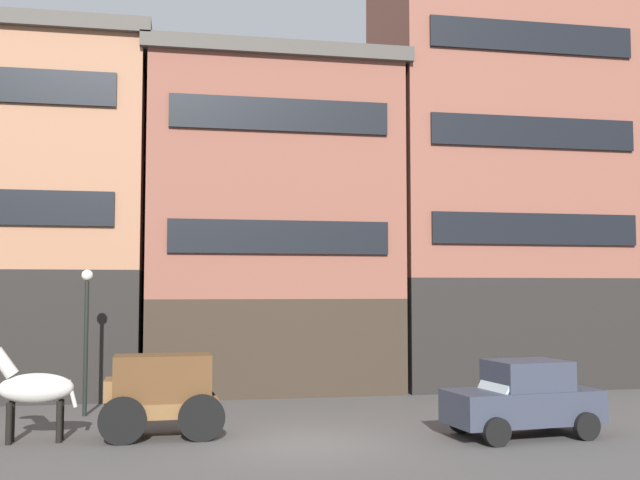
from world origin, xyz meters
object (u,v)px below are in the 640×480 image
streetlamp_curbside (86,321)px  sedan_dark (523,399)px  draft_horse (32,387)px  cargo_wagon (160,390)px

streetlamp_curbside → sedan_dark: bearing=-25.1°
streetlamp_curbside → draft_horse: bearing=-102.6°
cargo_wagon → draft_horse: bearing=-180.0°
draft_horse → sedan_dark: bearing=-7.3°
sedan_dark → streetlamp_curbside: (-10.82, 5.06, 1.76)m
cargo_wagon → sedan_dark: size_ratio=0.76×
draft_horse → streetlamp_curbside: (0.80, 3.57, 1.40)m
draft_horse → sedan_dark: draft_horse is taller
cargo_wagon → streetlamp_curbside: (-2.15, 3.57, 1.52)m
cargo_wagon → sedan_dark: 8.80m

